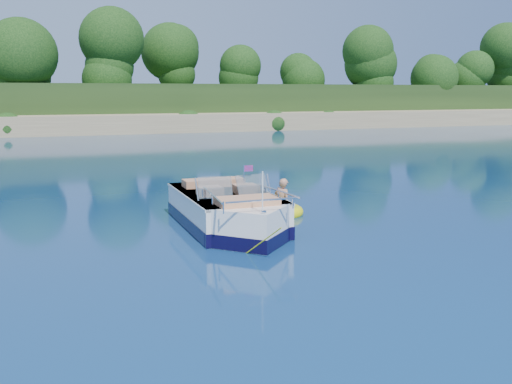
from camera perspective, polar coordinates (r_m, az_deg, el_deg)
ground at (r=12.12m, az=-5.94°, el=-5.88°), size 160.00×160.00×0.00m
shoreline at (r=75.16m, az=-18.45°, el=7.70°), size 170.00×59.00×6.00m
treeline at (r=52.44m, az=-17.67°, el=11.98°), size 150.00×7.12×8.19m
motorboat at (r=13.87m, az=-2.63°, el=-2.21°), size 2.09×5.81×1.94m
tow_tube at (r=15.57m, az=2.54°, el=-1.96°), size 1.46×1.46×0.32m
boy at (r=15.59m, az=2.49°, el=-2.25°), size 0.66×0.80×1.44m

